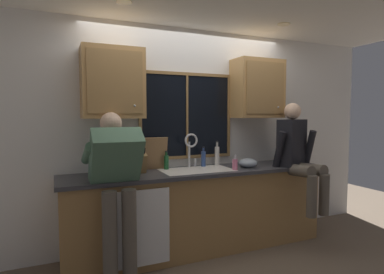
% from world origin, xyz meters
% --- Properties ---
extents(back_wall, '(5.36, 0.12, 2.55)m').
position_xyz_m(back_wall, '(0.00, 0.06, 1.27)').
color(back_wall, silver).
rests_on(back_wall, floor).
extents(ceiling_downlight_left, '(0.14, 0.14, 0.01)m').
position_xyz_m(ceiling_downlight_left, '(-0.89, -0.60, 2.54)').
color(ceiling_downlight_left, '#FFEAB2').
extents(ceiling_downlight_right, '(0.14, 0.14, 0.01)m').
position_xyz_m(ceiling_downlight_right, '(0.89, -0.60, 2.54)').
color(ceiling_downlight_right, '#FFEAB2').
extents(window_glass, '(1.10, 0.02, 0.95)m').
position_xyz_m(window_glass, '(-0.04, -0.01, 1.52)').
color(window_glass, black).
extents(window_frame_top, '(1.17, 0.02, 0.04)m').
position_xyz_m(window_frame_top, '(-0.04, -0.02, 2.02)').
color(window_frame_top, olive).
extents(window_frame_bottom, '(1.17, 0.02, 0.04)m').
position_xyz_m(window_frame_bottom, '(-0.04, -0.02, 1.03)').
color(window_frame_bottom, olive).
extents(window_frame_left, '(0.03, 0.02, 0.95)m').
position_xyz_m(window_frame_left, '(-0.61, -0.02, 1.52)').
color(window_frame_left, olive).
extents(window_frame_right, '(0.03, 0.02, 0.95)m').
position_xyz_m(window_frame_right, '(0.53, -0.02, 1.52)').
color(window_frame_right, olive).
extents(window_mullion_center, '(0.02, 0.02, 0.95)m').
position_xyz_m(window_mullion_center, '(-0.04, -0.02, 1.52)').
color(window_mullion_center, olive).
extents(lower_cabinet_run, '(2.96, 0.58, 0.88)m').
position_xyz_m(lower_cabinet_run, '(0.00, -0.29, 0.44)').
color(lower_cabinet_run, '#A07744').
rests_on(lower_cabinet_run, floor).
extents(countertop, '(3.02, 0.62, 0.04)m').
position_xyz_m(countertop, '(0.00, -0.31, 0.90)').
color(countertop, '#38383D').
rests_on(countertop, lower_cabinet_run).
extents(dishwasher_front, '(0.60, 0.02, 0.74)m').
position_xyz_m(dishwasher_front, '(-0.78, -0.61, 0.46)').
color(dishwasher_front, white).
extents(upper_cabinet_left, '(0.62, 0.36, 0.72)m').
position_xyz_m(upper_cabinet_left, '(-0.93, -0.17, 1.86)').
color(upper_cabinet_left, '#B2844C').
extents(upper_cabinet_right, '(0.62, 0.36, 0.72)m').
position_xyz_m(upper_cabinet_right, '(0.85, -0.17, 1.86)').
color(upper_cabinet_right, '#B2844C').
extents(sink, '(0.80, 0.46, 0.21)m').
position_xyz_m(sink, '(-0.04, -0.30, 0.82)').
color(sink, white).
rests_on(sink, lower_cabinet_run).
extents(faucet, '(0.18, 0.09, 0.40)m').
position_xyz_m(faucet, '(-0.03, -0.12, 1.17)').
color(faucet, silver).
rests_on(faucet, countertop).
extents(person_standing, '(0.53, 0.69, 1.56)m').
position_xyz_m(person_standing, '(-0.99, -0.61, 0.96)').
color(person_standing, '#595147').
rests_on(person_standing, floor).
extents(person_sitting_on_counter, '(0.54, 0.66, 1.26)m').
position_xyz_m(person_sitting_on_counter, '(1.15, -0.57, 1.10)').
color(person_sitting_on_counter, '#595147').
rests_on(person_sitting_on_counter, countertop).
extents(knife_block, '(0.12, 0.18, 0.32)m').
position_xyz_m(knife_block, '(-0.67, -0.24, 1.03)').
color(knife_block, olive).
rests_on(knife_block, countertop).
extents(cutting_board, '(0.30, 0.10, 0.37)m').
position_xyz_m(cutting_board, '(-0.47, -0.09, 1.10)').
color(cutting_board, '#997047').
rests_on(cutting_board, countertop).
extents(mixing_bowl, '(0.22, 0.22, 0.11)m').
position_xyz_m(mixing_bowl, '(0.59, -0.37, 0.97)').
color(mixing_bowl, '#8C99A8').
rests_on(mixing_bowl, countertop).
extents(soap_dispenser, '(0.06, 0.07, 0.17)m').
position_xyz_m(soap_dispenser, '(0.36, -0.47, 0.99)').
color(soap_dispenser, pink).
rests_on(soap_dispenser, countertop).
extents(bottle_green_glass, '(0.05, 0.05, 0.24)m').
position_xyz_m(bottle_green_glass, '(0.13, -0.12, 1.02)').
color(bottle_green_glass, '#334C8C').
rests_on(bottle_green_glass, countertop).
extents(bottle_tall_clear, '(0.05, 0.05, 0.21)m').
position_xyz_m(bottle_tall_clear, '(-0.34, -0.13, 1.01)').
color(bottle_tall_clear, '#1E592D').
rests_on(bottle_tall_clear, countertop).
extents(bottle_amber_small, '(0.06, 0.06, 0.30)m').
position_xyz_m(bottle_amber_small, '(0.32, -0.11, 1.04)').
color(bottle_amber_small, silver).
rests_on(bottle_amber_small, countertop).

